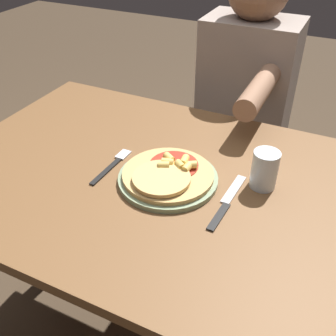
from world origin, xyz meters
The scene contains 7 objects.
dining_table centered at (0.00, 0.00, 0.64)m, with size 1.14×0.79×0.76m.
plate centered at (0.04, -0.01, 0.77)m, with size 0.25×0.25×0.01m.
pizza centered at (0.05, -0.01, 0.79)m, with size 0.23×0.23×0.04m.
fork centered at (-0.12, -0.01, 0.77)m, with size 0.03×0.18×0.00m.
knife centered at (0.21, -0.03, 0.77)m, with size 0.03×0.22×0.00m.
drinking_glass centered at (0.27, 0.08, 0.81)m, with size 0.07×0.07×0.10m.
person_diner centered at (0.06, 0.66, 0.70)m, with size 0.34×0.52×1.21m.
Camera 1 is at (0.39, -0.73, 1.38)m, focal length 42.00 mm.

